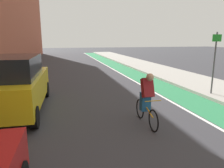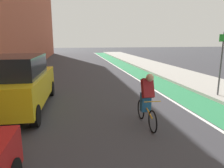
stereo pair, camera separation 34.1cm
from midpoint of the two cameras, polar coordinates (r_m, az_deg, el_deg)
The scene contains 7 objects.
ground_plane at distance 15.37m, azimuth -4.83°, elevation 2.67°, with size 97.94×97.94×0.00m, color #38383D.
bike_lane_paint at distance 18.01m, azimuth 5.89°, elevation 4.06°, with size 1.60×44.52×0.00m, color #2D8451.
lane_divider_stripe at distance 17.77m, azimuth 3.10°, elevation 4.00°, with size 0.12×44.52×0.00m, color white.
sidewalk_right at distance 18.84m, azimuth 13.08°, elevation 4.38°, with size 3.30×44.52×0.14m, color #A8A59E.
parked_suv_yellow_cab at distance 8.10m, azimuth -23.21°, elevation 0.40°, with size 2.09×4.64×1.98m.
cyclist_mid at distance 6.25m, azimuth 11.07°, elevation -4.12°, with size 0.48×1.69×1.60m.
street_sign_post at distance 10.07m, azimuth 28.75°, elevation 6.20°, with size 0.44×0.07×2.70m.
Camera 2 is at (-1.38, 3.14, 2.54)m, focal length 33.32 mm.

